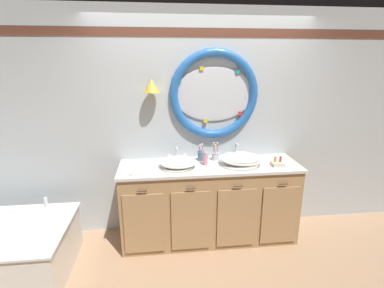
{
  "coord_description": "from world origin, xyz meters",
  "views": [
    {
      "loc": [
        -0.49,
        -2.73,
        2.04
      ],
      "look_at": [
        -0.14,
        0.25,
        1.16
      ],
      "focal_mm": 27.16,
      "sensor_mm": 36.0,
      "label": 1
    }
  ],
  "objects_px": {
    "toiletry_basket": "(278,163)",
    "sink_basin_left": "(178,162)",
    "sink_basin_right": "(241,159)",
    "toothbrush_holder_right": "(215,156)",
    "folded_hand_towel": "(139,172)",
    "soap_dispenser": "(205,159)",
    "toothbrush_holder_left": "(201,155)"
  },
  "relations": [
    {
      "from": "toothbrush_holder_left",
      "to": "soap_dispenser",
      "type": "distance_m",
      "value": 0.15
    },
    {
      "from": "sink_basin_left",
      "to": "toothbrush_holder_right",
      "type": "relative_size",
      "value": 1.91
    },
    {
      "from": "sink_basin_right",
      "to": "toothbrush_holder_right",
      "type": "height_order",
      "value": "toothbrush_holder_right"
    },
    {
      "from": "sink_basin_right",
      "to": "folded_hand_towel",
      "type": "relative_size",
      "value": 2.36
    },
    {
      "from": "sink_basin_right",
      "to": "toiletry_basket",
      "type": "relative_size",
      "value": 3.6
    },
    {
      "from": "sink_basin_right",
      "to": "soap_dispenser",
      "type": "height_order",
      "value": "soap_dispenser"
    },
    {
      "from": "toiletry_basket",
      "to": "toothbrush_holder_left",
      "type": "bearing_deg",
      "value": 161.86
    },
    {
      "from": "folded_hand_towel",
      "to": "toothbrush_holder_right",
      "type": "bearing_deg",
      "value": 20.84
    },
    {
      "from": "sink_basin_left",
      "to": "sink_basin_right",
      "type": "bearing_deg",
      "value": -0.0
    },
    {
      "from": "sink_basin_right",
      "to": "soap_dispenser",
      "type": "distance_m",
      "value": 0.41
    },
    {
      "from": "sink_basin_left",
      "to": "soap_dispenser",
      "type": "relative_size",
      "value": 2.6
    },
    {
      "from": "soap_dispenser",
      "to": "toothbrush_holder_left",
      "type": "bearing_deg",
      "value": 100.4
    },
    {
      "from": "toothbrush_holder_right",
      "to": "folded_hand_towel",
      "type": "distance_m",
      "value": 0.92
    },
    {
      "from": "soap_dispenser",
      "to": "toothbrush_holder_right",
      "type": "bearing_deg",
      "value": 44.97
    },
    {
      "from": "sink_basin_right",
      "to": "toiletry_basket",
      "type": "height_order",
      "value": "sink_basin_right"
    },
    {
      "from": "toothbrush_holder_left",
      "to": "toiletry_basket",
      "type": "relative_size",
      "value": 1.58
    },
    {
      "from": "toothbrush_holder_left",
      "to": "folded_hand_towel",
      "type": "distance_m",
      "value": 0.77
    },
    {
      "from": "toothbrush_holder_left",
      "to": "toothbrush_holder_right",
      "type": "xyz_separation_m",
      "value": [
        0.17,
        -0.0,
        -0.01
      ]
    },
    {
      "from": "sink_basin_left",
      "to": "toothbrush_holder_right",
      "type": "xyz_separation_m",
      "value": [
        0.45,
        0.18,
        -0.0
      ]
    },
    {
      "from": "sink_basin_left",
      "to": "soap_dispenser",
      "type": "bearing_deg",
      "value": 6.68
    },
    {
      "from": "sink_basin_left",
      "to": "toiletry_basket",
      "type": "height_order",
      "value": "sink_basin_left"
    },
    {
      "from": "toiletry_basket",
      "to": "sink_basin_left",
      "type": "bearing_deg",
      "value": 175.4
    },
    {
      "from": "folded_hand_towel",
      "to": "toothbrush_holder_left",
      "type": "bearing_deg",
      "value": 25.41
    },
    {
      "from": "sink_basin_left",
      "to": "sink_basin_right",
      "type": "xyz_separation_m",
      "value": [
        0.71,
        -0.0,
        0.01
      ]
    },
    {
      "from": "sink_basin_left",
      "to": "toothbrush_holder_right",
      "type": "distance_m",
      "value": 0.48
    },
    {
      "from": "toothbrush_holder_right",
      "to": "soap_dispenser",
      "type": "xyz_separation_m",
      "value": [
        -0.14,
        -0.14,
        0.01
      ]
    },
    {
      "from": "toothbrush_holder_left",
      "to": "folded_hand_towel",
      "type": "xyz_separation_m",
      "value": [
        -0.69,
        -0.33,
        -0.04
      ]
    },
    {
      "from": "toothbrush_holder_left",
      "to": "toiletry_basket",
      "type": "bearing_deg",
      "value": -18.14
    },
    {
      "from": "toiletry_basket",
      "to": "sink_basin_right",
      "type": "bearing_deg",
      "value": 167.18
    },
    {
      "from": "sink_basin_left",
      "to": "folded_hand_towel",
      "type": "bearing_deg",
      "value": -160.28
    },
    {
      "from": "toothbrush_holder_right",
      "to": "toiletry_basket",
      "type": "relative_size",
      "value": 1.62
    },
    {
      "from": "toothbrush_holder_left",
      "to": "toothbrush_holder_right",
      "type": "height_order",
      "value": "toothbrush_holder_right"
    }
  ]
}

